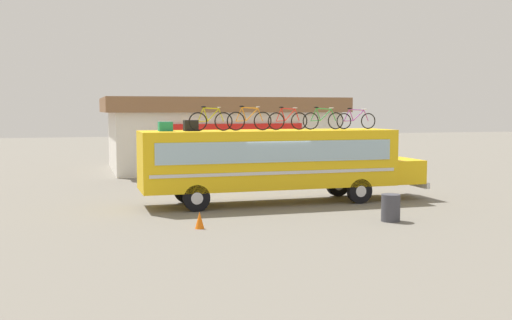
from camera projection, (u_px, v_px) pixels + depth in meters
ground_plane at (269, 203)px, 23.51m from camera, size 120.00×120.00×0.00m
bus at (276, 160)px, 23.45m from camera, size 11.49×2.40×2.87m
luggage_bag_1 at (165, 126)px, 22.28m from camera, size 0.50×0.46×0.35m
luggage_bag_2 at (191, 126)px, 22.47m from camera, size 0.52×0.45×0.41m
rooftop_bicycle_1 at (211, 121)px, 22.46m from camera, size 1.69×0.44×0.93m
rooftop_bicycle_2 at (249, 120)px, 22.93m from camera, size 1.79×0.44×0.95m
rooftop_bicycle_3 at (288, 120)px, 23.57m from camera, size 1.65×0.44×0.92m
rooftop_bicycle_4 at (323, 120)px, 24.08m from camera, size 1.78×0.44×0.92m
rooftop_bicycle_5 at (356, 120)px, 24.60m from camera, size 1.75×0.44×0.87m
roadside_building at (219, 132)px, 37.34m from camera, size 14.10×8.57×4.36m
trash_bin at (391, 208)px, 19.71m from camera, size 0.62×0.62×0.90m
traffic_cone at (200, 220)px, 18.51m from camera, size 0.29×0.29×0.53m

